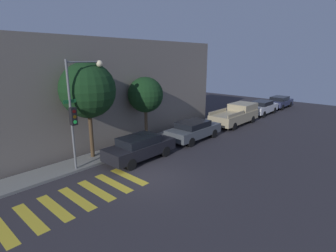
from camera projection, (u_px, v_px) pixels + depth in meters
The scene contains 12 objects.
ground_plane at pixel (147, 178), 13.33m from camera, with size 60.00×60.00×0.00m, color #2D2B30.
sidewalk at pixel (101, 157), 15.98m from camera, with size 26.00×1.79×0.14m, color slate.
building_row at pixel (62, 93), 17.87m from camera, with size 26.00×6.00×7.16m, color slate.
crosswalk at pixel (77, 198), 11.37m from camera, with size 6.26×2.60×0.00m.
traffic_light_pole at pixel (79, 102), 13.47m from camera, with size 2.41×0.56×5.86m.
sedan_near_corner at pixel (140, 147), 15.50m from camera, with size 4.45×1.75×1.47m.
sedan_middle at pixel (194, 130), 19.29m from camera, with size 4.60×1.87×1.41m.
pickup_truck at pixel (236, 114), 23.87m from camera, with size 5.57×2.09×1.76m.
sedan_far_end at pixel (262, 107), 27.96m from camera, with size 4.50×1.82×1.44m.
sedan_tail_of_row at pixel (280, 102), 31.65m from camera, with size 4.34×1.85×1.36m.
tree_near_corner at pixel (88, 90), 14.81m from camera, with size 3.18×3.18×5.74m.
tree_midblock at pixel (145, 95), 18.17m from camera, with size 2.47×2.47×4.66m.
Camera 1 is at (-8.33, -9.00, 5.95)m, focal length 28.00 mm.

